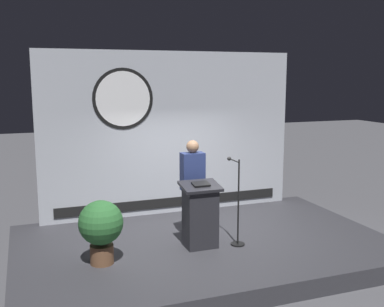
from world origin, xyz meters
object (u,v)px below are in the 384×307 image
podium (200,215)px  speaker_person (193,188)px  microphone_stand (237,214)px  potted_plant (101,226)px

podium → speaker_person: size_ratio=0.64×
podium → speaker_person: speaker_person is taller
microphone_stand → potted_plant: bearing=-178.8°
speaker_person → podium: bearing=-94.7°
microphone_stand → potted_plant: 2.30m
podium → speaker_person: bearing=85.3°
microphone_stand → potted_plant: microphone_stand is taller
microphone_stand → speaker_person: bearing=135.6°
microphone_stand → podium: bearing=171.3°
speaker_person → potted_plant: 1.85m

